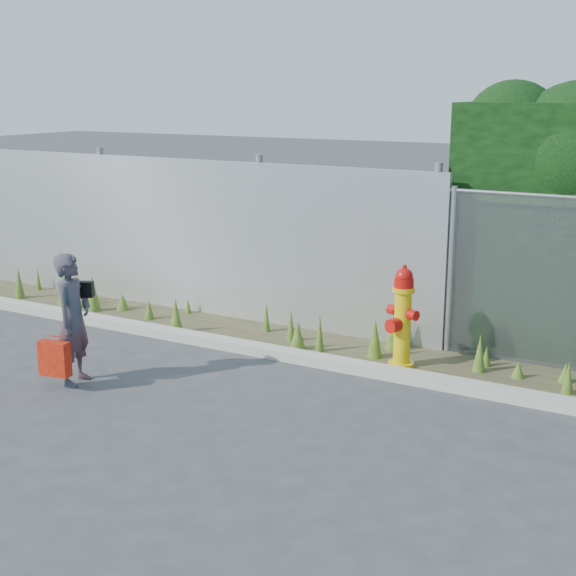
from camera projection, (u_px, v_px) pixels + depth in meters
The scene contains 8 objects.
ground at pixel (245, 421), 7.83m from camera, with size 80.00×80.00×0.00m, color #3B3B3E.
curb at pixel (327, 362), 9.35m from camera, with size 16.00×0.22×0.12m, color #A9A699.
weed_strip at pixel (403, 350), 9.50m from camera, with size 16.00×1.35×0.54m.
corrugated_fence at pixel (165, 234), 11.65m from camera, with size 8.50×0.21×2.30m.
fire_hydrant at pixel (402, 319), 9.19m from camera, with size 0.41×0.37×1.22m.
woman at pixel (73, 319), 8.69m from camera, with size 0.53×0.35×1.46m, color #0F5764.
red_tote_bag at pixel (55, 359), 8.54m from camera, with size 0.34×0.13×0.45m.
black_shoulder_bag at pixel (83, 289), 8.80m from camera, with size 0.23×0.10×0.17m.
Camera 1 is at (3.91, -6.16, 3.17)m, focal length 50.00 mm.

